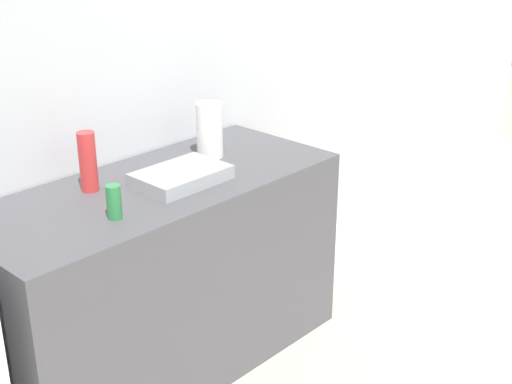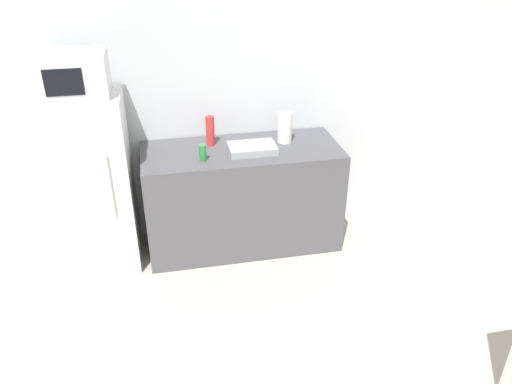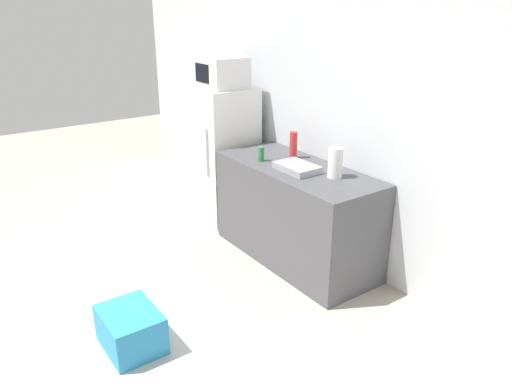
% 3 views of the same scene
% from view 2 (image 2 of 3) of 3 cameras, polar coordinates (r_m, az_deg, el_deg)
% --- Properties ---
extents(wall_back, '(8.00, 0.06, 2.60)m').
position_cam_2_polar(wall_back, '(4.49, 1.35, 11.62)').
color(wall_back, silver).
rests_on(wall_back, ground_plane).
extents(refrigerator, '(0.61, 0.61, 1.48)m').
position_cam_2_polar(refrigerator, '(4.26, -18.07, 0.97)').
color(refrigerator, white).
rests_on(refrigerator, ground_plane).
extents(microwave, '(0.48, 0.42, 0.31)m').
position_cam_2_polar(microwave, '(3.95, -20.06, 12.55)').
color(microwave, white).
rests_on(microwave, refrigerator).
extents(counter, '(1.68, 0.70, 0.92)m').
position_cam_2_polar(counter, '(4.42, -1.56, -0.55)').
color(counter, '#4C4C51').
rests_on(counter, ground_plane).
extents(sink_basin, '(0.39, 0.26, 0.06)m').
position_cam_2_polar(sink_basin, '(4.15, -0.45, 5.01)').
color(sink_basin, '#9EA3A8').
rests_on(sink_basin, counter).
extents(bottle_tall, '(0.07, 0.07, 0.26)m').
position_cam_2_polar(bottle_tall, '(4.27, -5.26, 6.99)').
color(bottle_tall, red).
rests_on(bottle_tall, counter).
extents(bottle_short, '(0.06, 0.06, 0.14)m').
position_cam_2_polar(bottle_short, '(4.00, -6.10, 4.49)').
color(bottle_short, '#2D7F42').
rests_on(bottle_short, counter).
extents(paper_towel_roll, '(0.12, 0.12, 0.26)m').
position_cam_2_polar(paper_towel_roll, '(4.32, 3.31, 7.36)').
color(paper_towel_roll, white).
rests_on(paper_towel_roll, counter).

